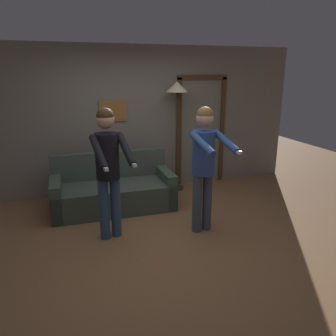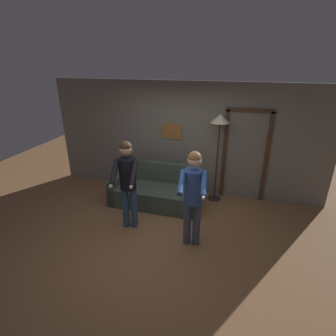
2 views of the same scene
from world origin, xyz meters
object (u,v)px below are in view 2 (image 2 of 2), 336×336
couch (155,192)px  torchiere_lamp (220,127)px  person_standing_left (128,178)px  person_standing_right (193,191)px

couch → torchiere_lamp: 1.99m
couch → person_standing_left: size_ratio=1.11×
person_standing_left → person_standing_right: (1.24, -0.19, -0.00)m
person_standing_right → person_standing_left: bearing=171.2°
couch → person_standing_left: 1.27m
person_standing_left → person_standing_right: size_ratio=1.00×
torchiere_lamp → person_standing_left: size_ratio=1.15×
couch → torchiere_lamp: (1.27, 0.54, 1.44)m
person_standing_left → couch: bearing=79.6°
person_standing_left → person_standing_right: 1.25m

